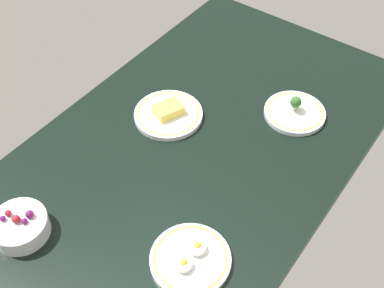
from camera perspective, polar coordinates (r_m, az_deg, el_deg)
name	(u,v)px	position (r cm, az deg, el deg)	size (l,w,h in cm)	color
dining_table	(192,153)	(148.87, 0.00, -1.03)	(150.62, 85.12, 4.00)	black
plate_cheese	(168,114)	(155.94, -2.75, 3.52)	(21.71, 21.71, 4.58)	silver
plate_broccoli	(295,111)	(159.72, 11.80, 3.71)	(19.37, 19.37, 7.18)	silver
plate_eggs	(190,259)	(124.74, -0.18, -13.12)	(20.29, 20.29, 4.95)	silver
bowl_berries	(20,226)	(134.88, -19.27, -8.92)	(14.83, 14.83, 7.22)	silver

